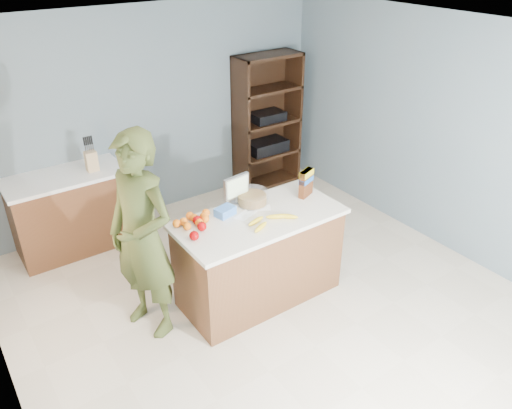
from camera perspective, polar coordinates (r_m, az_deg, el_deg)
floor at (r=4.85m, az=2.43°, el=-12.06°), size 4.50×5.00×0.02m
walls at (r=3.97m, az=2.92°, el=6.24°), size 4.52×5.02×2.51m
counter_peninsula at (r=4.78m, az=0.35°, el=-6.38°), size 1.56×0.76×0.90m
back_cabinet at (r=5.86m, az=-20.40°, el=-0.78°), size 1.24×0.62×0.90m
shelving_unit at (r=6.87m, az=1.04°, el=9.23°), size 0.90×0.40×1.80m
person at (r=4.26m, az=-12.87°, el=-3.70°), size 0.66×0.80×1.87m
knife_block at (r=5.63m, az=-18.31°, el=4.80°), size 0.12×0.10×0.31m
envelopes at (r=4.60m, az=-0.44°, el=-0.77°), size 0.42×0.23×0.00m
bananas at (r=4.42m, az=1.64°, el=-1.80°), size 0.49×0.23×0.04m
apples at (r=4.31m, az=-6.67°, el=-2.61°), size 0.23×0.29×0.08m
oranges at (r=4.44m, az=-7.10°, el=-1.70°), size 0.38×0.22×0.07m
blue_carton at (r=4.53m, az=-3.55°, el=-0.79°), size 0.20×0.16×0.08m
salad_bowl at (r=4.71m, az=-0.43°, el=0.76°), size 0.30×0.30×0.13m
tv at (r=4.67m, az=-2.25°, el=1.90°), size 0.28×0.12×0.28m
cereal_box at (r=4.83m, az=5.75°, el=2.68°), size 0.19×0.13×0.27m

